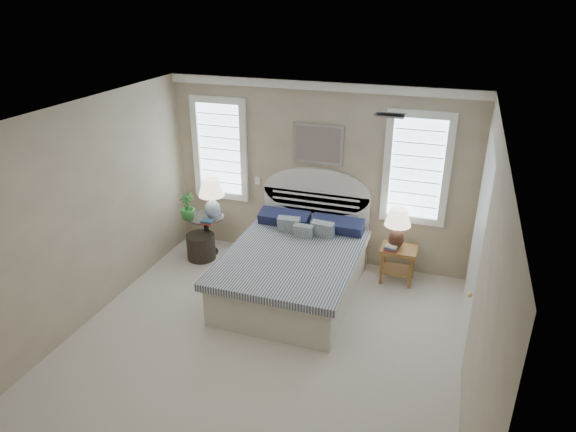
% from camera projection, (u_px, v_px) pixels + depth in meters
% --- Properties ---
extents(floor, '(4.50, 5.00, 0.01)m').
position_uv_depth(floor, '(256.00, 354.00, 5.90)').
color(floor, silver).
rests_on(floor, ground).
extents(ceiling, '(4.50, 5.00, 0.01)m').
position_uv_depth(ceiling, '(249.00, 122.00, 4.81)').
color(ceiling, white).
rests_on(ceiling, wall_back).
extents(wall_back, '(4.50, 0.02, 2.70)m').
position_uv_depth(wall_back, '(318.00, 175.00, 7.52)').
color(wall_back, tan).
rests_on(wall_back, floor).
extents(wall_left, '(0.02, 5.00, 2.70)m').
position_uv_depth(wall_left, '(75.00, 221.00, 6.01)').
color(wall_left, tan).
rests_on(wall_left, floor).
extents(wall_right, '(0.02, 5.00, 2.70)m').
position_uv_depth(wall_right, '(481.00, 286.00, 4.69)').
color(wall_right, tan).
rests_on(wall_right, floor).
extents(crown_molding, '(4.50, 0.08, 0.12)m').
position_uv_depth(crown_molding, '(319.00, 86.00, 6.96)').
color(crown_molding, white).
rests_on(crown_molding, wall_back).
extents(hvac_vent, '(0.30, 0.20, 0.02)m').
position_uv_depth(hvac_vent, '(390.00, 115.00, 5.15)').
color(hvac_vent, '#B2B2B2').
rests_on(hvac_vent, ceiling).
extents(switch_plate, '(0.08, 0.01, 0.12)m').
position_uv_depth(switch_plate, '(258.00, 181.00, 7.86)').
color(switch_plate, white).
rests_on(switch_plate, wall_back).
extents(window_left, '(0.90, 0.06, 1.60)m').
position_uv_depth(window_left, '(220.00, 149.00, 7.85)').
color(window_left, '#C9E9FF').
rests_on(window_left, wall_back).
extents(window_right, '(0.90, 0.06, 1.60)m').
position_uv_depth(window_right, '(417.00, 169.00, 6.99)').
color(window_right, '#C9E9FF').
rests_on(window_right, wall_back).
extents(painting, '(0.74, 0.04, 0.58)m').
position_uv_depth(painting, '(318.00, 144.00, 7.29)').
color(painting, silver).
rests_on(painting, wall_back).
extents(closet_door, '(0.02, 1.80, 2.40)m').
position_uv_depth(closet_door, '(476.00, 244.00, 5.80)').
color(closet_door, silver).
rests_on(closet_door, floor).
extents(bed, '(1.72, 2.28, 1.47)m').
position_uv_depth(bed, '(295.00, 265.00, 7.01)').
color(bed, beige).
rests_on(bed, floor).
extents(side_table_left, '(0.56, 0.56, 0.63)m').
position_uv_depth(side_table_left, '(207.00, 231.00, 8.00)').
color(side_table_left, black).
rests_on(side_table_left, floor).
extents(nightstand_right, '(0.50, 0.40, 0.53)m').
position_uv_depth(nightstand_right, '(398.00, 257.00, 7.22)').
color(nightstand_right, olive).
rests_on(nightstand_right, floor).
extents(floor_pot, '(0.53, 0.53, 0.40)m').
position_uv_depth(floor_pot, '(201.00, 247.00, 7.92)').
color(floor_pot, black).
rests_on(floor_pot, floor).
extents(lamp_left, '(0.49, 0.49, 0.64)m').
position_uv_depth(lamp_left, '(212.00, 194.00, 7.70)').
color(lamp_left, silver).
rests_on(lamp_left, side_table_left).
extents(lamp_right, '(0.41, 0.41, 0.59)m').
position_uv_depth(lamp_right, '(398.00, 224.00, 7.03)').
color(lamp_right, black).
rests_on(lamp_right, nightstand_right).
extents(potted_plant, '(0.25, 0.25, 0.40)m').
position_uv_depth(potted_plant, '(187.00, 207.00, 7.74)').
color(potted_plant, '#2B6D2E').
rests_on(potted_plant, side_table_left).
extents(books_left, '(0.20, 0.15, 0.05)m').
position_uv_depth(books_left, '(208.00, 222.00, 7.66)').
color(books_left, maroon).
rests_on(books_left, side_table_left).
extents(books_right, '(0.20, 0.16, 0.07)m').
position_uv_depth(books_right, '(391.00, 248.00, 7.08)').
color(books_right, maroon).
rests_on(books_right, nightstand_right).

